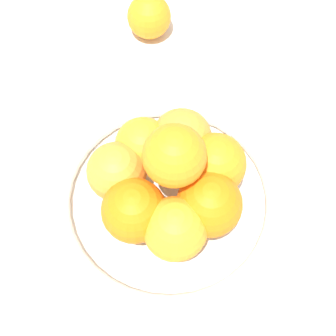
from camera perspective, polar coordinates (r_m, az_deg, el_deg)
The scene contains 4 objects.
ground_plane at distance 0.58m, azimuth -0.00°, elevation -4.50°, with size 4.00×4.00×0.00m, color silver.
fruit_bowl at distance 0.56m, azimuth -0.00°, elevation -3.75°, with size 0.28×0.28×0.04m.
orange_pile at distance 0.51m, azimuth 0.27°, elevation -1.21°, with size 0.18×0.18×0.12m.
stray_orange at distance 0.72m, azimuth -2.32°, elevation 17.97°, with size 0.06×0.06×0.06m, color orange.
Camera 1 is at (-0.04, 0.23, 0.54)m, focal length 50.00 mm.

